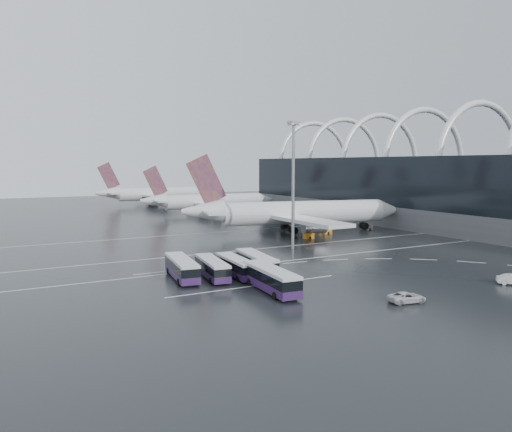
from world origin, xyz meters
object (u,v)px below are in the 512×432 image
gse_cart_belly_e (322,229)px  gse_cart_belly_d (368,228)px  floodlight_mast (293,169)px  bus_row_near_c (236,266)px  airliner_main (293,213)px  gse_cart_belly_a (327,231)px  airliner_gate_c (154,194)px  bus_row_near_a (182,268)px  bus_row_near_d (256,262)px  van_curve_a (407,297)px  airliner_gate_b (207,202)px  bus_row_far_b (271,278)px  bus_row_near_b (212,268)px  gse_cart_belly_c (309,236)px

gse_cart_belly_e → gse_cart_belly_d: bearing=-14.7°
floodlight_mast → bus_row_near_c: bearing=-141.5°
airliner_main → gse_cart_belly_a: 9.92m
airliner_gate_c → bus_row_near_a: airliner_gate_c is taller
bus_row_near_d → van_curve_a: (8.57, -25.22, -1.02)m
bus_row_near_a → bus_row_near_d: bearing=-90.8°
van_curve_a → gse_cart_belly_e: bearing=-15.9°
bus_row_near_c → gse_cart_belly_d: bearing=-55.9°
airliner_gate_b → bus_row_near_a: bearing=-111.9°
airliner_gate_b → gse_cart_belly_d: bearing=-67.7°
bus_row_near_d → gse_cart_belly_d: bearing=-51.0°
airliner_gate_c → bus_row_far_b: 156.45m
bus_row_near_a → gse_cart_belly_e: (51.95, 34.02, -1.07)m
van_curve_a → bus_row_near_c: bearing=38.2°
bus_row_far_b → gse_cart_belly_a: size_ratio=5.84×
airliner_gate_c → gse_cart_belly_d: size_ratio=23.69×
bus_row_near_b → bus_row_far_b: (3.96, -11.65, 0.20)m
gse_cart_belly_c → bus_row_near_d: bearing=-137.2°
bus_row_near_a → gse_cart_belly_d: 71.98m
bus_row_near_d → bus_row_near_a: bearing=88.7°
bus_row_near_b → gse_cart_belly_a: bus_row_near_b is taller
bus_row_near_d → airliner_gate_b: bearing=-11.1°
airliner_gate_b → bus_row_far_b: (-35.60, -106.07, -2.54)m
bus_row_near_b → floodlight_mast: bearing=-48.9°
airliner_gate_c → bus_row_far_b: bearing=-103.0°
airliner_main → bus_row_near_d: 48.97m
bus_row_near_d → floodlight_mast: floodlight_mast is taller
airliner_main → van_curve_a: size_ratio=11.91×
gse_cart_belly_c → bus_row_near_a: bearing=-148.8°
van_curve_a → gse_cart_belly_d: van_curve_a is taller
airliner_main → airliner_gate_c: size_ratio=1.14×
airliner_main → airliner_gate_b: airliner_main is taller
gse_cart_belly_a → gse_cart_belly_c: bearing=-152.4°
airliner_gate_c → gse_cart_belly_c: (2.67, -114.73, -4.03)m
bus_row_near_b → bus_row_near_d: (7.99, -0.06, 0.10)m
bus_row_near_a → airliner_gate_c: bearing=-7.7°
airliner_main → bus_row_near_a: airliner_main is taller
bus_row_far_b → floodlight_mast: (22.33, 28.78, 15.08)m
bus_row_near_a → van_curve_a: size_ratio=2.63×
airliner_gate_c → gse_cart_belly_c: 114.83m
airliner_gate_b → bus_row_near_d: 99.65m
bus_row_far_b → gse_cart_belly_e: (43.58, 47.49, -1.14)m
bus_row_near_d → van_curve_a: bearing=-153.8°
bus_row_near_c → van_curve_a: bus_row_near_c is taller
airliner_gate_b → gse_cart_belly_d: (21.20, -62.04, -3.76)m
gse_cart_belly_e → bus_row_near_d: bearing=-137.8°
bus_row_near_a → gse_cart_belly_a: size_ratio=5.64×
floodlight_mast → gse_cart_belly_c: bearing=42.1°
van_curve_a → bus_row_near_a: bearing=48.7°
floodlight_mast → gse_cart_belly_e: floodlight_mast is taller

